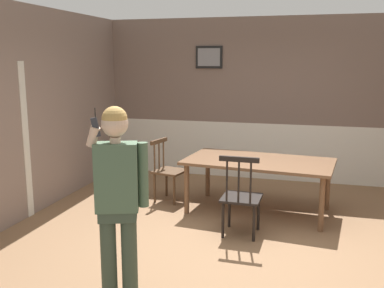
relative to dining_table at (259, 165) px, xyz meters
name	(u,v)px	position (x,y,z in m)	size (l,w,h in m)	color
ground_plane	(236,241)	(-0.12, -1.11, -0.67)	(6.48, 6.48, 0.00)	#846042
room_back_partition	(266,103)	(-0.12, 1.84, 0.70)	(5.86, 0.17, 2.85)	#756056
room_left_partition	(15,114)	(-3.05, -1.11, 0.75)	(0.13, 5.89, 2.85)	gray
dining_table	(259,165)	(0.00, 0.00, 0.00)	(2.11, 1.28, 0.74)	brown
chair_near_window	(168,170)	(-1.38, 0.15, -0.20)	(0.51, 0.51, 0.93)	#513823
chair_by_doorway	(241,197)	(-0.10, -0.92, -0.18)	(0.47, 0.47, 1.02)	black
person_figure	(118,192)	(-0.89, -2.67, 0.33)	(0.49, 0.31, 1.74)	#3A493A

